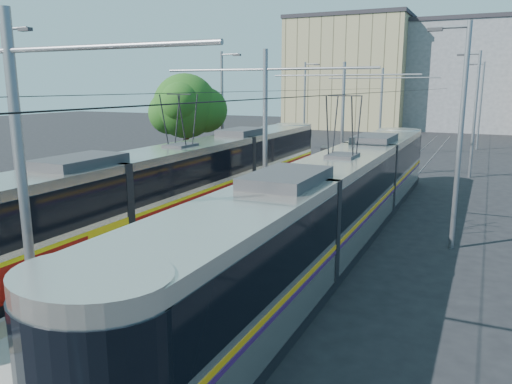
% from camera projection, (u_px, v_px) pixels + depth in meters
% --- Properties ---
extents(ground, '(160.00, 160.00, 0.00)m').
position_uv_depth(ground, '(152.00, 293.00, 14.35)').
color(ground, black).
rests_on(ground, ground).
extents(platform, '(4.00, 50.00, 0.30)m').
position_uv_depth(platform, '(327.00, 185.00, 29.39)').
color(platform, gray).
rests_on(platform, ground).
extents(tactile_strip_left, '(0.70, 50.00, 0.01)m').
position_uv_depth(tactile_strip_left, '(304.00, 180.00, 29.96)').
color(tactile_strip_left, gray).
rests_on(tactile_strip_left, platform).
extents(tactile_strip_right, '(0.70, 50.00, 0.01)m').
position_uv_depth(tactile_strip_right, '(351.00, 184.00, 28.76)').
color(tactile_strip_right, gray).
rests_on(tactile_strip_right, platform).
extents(rails, '(8.71, 70.00, 0.03)m').
position_uv_depth(rails, '(327.00, 187.00, 29.42)').
color(rails, gray).
rests_on(rails, ground).
extents(tram_left, '(2.43, 29.55, 5.50)m').
position_uv_depth(tram_left, '(182.00, 183.00, 21.79)').
color(tram_left, black).
rests_on(tram_left, ground).
extents(tram_right, '(2.43, 27.76, 5.50)m').
position_uv_depth(tram_right, '(341.00, 195.00, 18.57)').
color(tram_right, black).
rests_on(tram_right, ground).
extents(catenary, '(9.20, 70.00, 7.00)m').
position_uv_depth(catenary, '(313.00, 112.00, 25.95)').
color(catenary, slate).
rests_on(catenary, platform).
extents(street_lamps, '(15.18, 38.22, 8.00)m').
position_uv_depth(street_lamps, '(347.00, 112.00, 32.10)').
color(street_lamps, slate).
rests_on(street_lamps, ground).
extents(shelter, '(0.91, 1.22, 2.42)m').
position_uv_depth(shelter, '(327.00, 169.00, 26.34)').
color(shelter, black).
rests_on(shelter, platform).
extents(tree, '(4.58, 4.23, 6.65)m').
position_uv_depth(tree, '(190.00, 107.00, 32.16)').
color(tree, '#382314').
rests_on(tree, ground).
extents(building_left, '(16.32, 12.24, 15.16)m').
position_uv_depth(building_left, '(350.00, 73.00, 70.09)').
color(building_left, gray).
rests_on(building_left, ground).
extents(building_centre, '(18.36, 14.28, 14.29)m').
position_uv_depth(building_centre, '(474.00, 76.00, 67.13)').
color(building_centre, gray).
rests_on(building_centre, ground).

